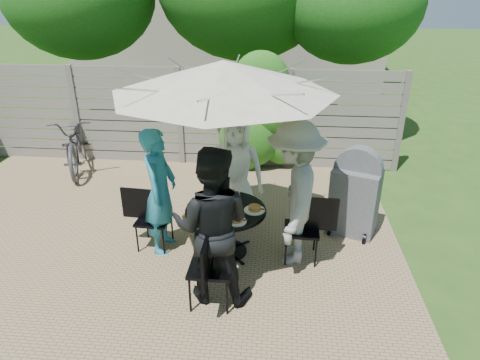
# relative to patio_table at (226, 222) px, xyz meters

# --- Properties ---
(backyard_envelope) EXTENTS (60.00, 60.00, 5.00)m
(backyard_envelope) POSITION_rel_patio_table_xyz_m (-1.13, 10.22, 2.15)
(backyard_envelope) COLOR #274C18
(backyard_envelope) RESTS_ON ground
(patio_table) EXTENTS (1.04, 1.04, 0.65)m
(patio_table) POSITION_rel_patio_table_xyz_m (0.00, 0.00, 0.00)
(patio_table) COLOR black
(patio_table) RESTS_ON ground
(umbrella) EXTENTS (2.65, 2.65, 2.46)m
(umbrella) POSITION_rel_patio_table_xyz_m (0.00, 0.00, 1.82)
(umbrella) COLOR silver
(umbrella) RESTS_ON ground
(chair_back) EXTENTS (0.43, 0.61, 0.83)m
(chair_back) POSITION_rel_patio_table_xyz_m (0.04, 0.96, -0.20)
(chair_back) COLOR black
(chair_back) RESTS_ON ground
(person_back) EXTENTS (0.83, 0.56, 1.64)m
(person_back) POSITION_rel_patio_table_xyz_m (0.04, 0.83, 0.36)
(person_back) COLOR white
(person_back) RESTS_ON ground
(chair_left) EXTENTS (0.63, 0.44, 0.85)m
(chair_left) POSITION_rel_patio_table_xyz_m (-0.96, 0.05, -0.20)
(chair_left) COLOR black
(chair_left) RESTS_ON ground
(person_left) EXTENTS (0.42, 0.62, 1.66)m
(person_left) POSITION_rel_patio_table_xyz_m (-0.83, 0.04, 0.37)
(person_left) COLOR teal
(person_left) RESTS_ON ground
(chair_front) EXTENTS (0.46, 0.69, 0.95)m
(chair_front) POSITION_rel_patio_table_xyz_m (-0.04, -0.96, -0.17)
(chair_front) COLOR black
(chair_front) RESTS_ON ground
(person_front) EXTENTS (0.90, 0.72, 1.78)m
(person_front) POSITION_rel_patio_table_xyz_m (-0.04, -0.83, 0.44)
(person_front) COLOR black
(person_front) RESTS_ON ground
(chair_right) EXTENTS (0.64, 0.43, 0.88)m
(chair_right) POSITION_rel_patio_table_xyz_m (0.96, -0.04, -0.19)
(chair_right) COLOR black
(chair_right) RESTS_ON ground
(person_right) EXTENTS (0.73, 1.21, 1.83)m
(person_right) POSITION_rel_patio_table_xyz_m (0.83, -0.04, 0.46)
(person_right) COLOR #999895
(person_right) RESTS_ON ground
(plate_back) EXTENTS (0.26, 0.26, 0.06)m
(plate_back) POSITION_rel_patio_table_xyz_m (0.02, 0.36, 0.22)
(plate_back) COLOR white
(plate_back) RESTS_ON patio_table
(plate_left) EXTENTS (0.26, 0.26, 0.06)m
(plate_left) POSITION_rel_patio_table_xyz_m (-0.36, 0.02, 0.22)
(plate_left) COLOR white
(plate_left) RESTS_ON patio_table
(plate_front) EXTENTS (0.26, 0.26, 0.06)m
(plate_front) POSITION_rel_patio_table_xyz_m (-0.02, -0.36, 0.22)
(plate_front) COLOR white
(plate_front) RESTS_ON patio_table
(plate_right) EXTENTS (0.26, 0.26, 0.06)m
(plate_right) POSITION_rel_patio_table_xyz_m (0.36, -0.02, 0.22)
(plate_right) COLOR white
(plate_right) RESTS_ON patio_table
(plate_extra) EXTENTS (0.24, 0.24, 0.06)m
(plate_extra) POSITION_rel_patio_table_xyz_m (0.17, -0.31, 0.22)
(plate_extra) COLOR white
(plate_extra) RESTS_ON patio_table
(glass_back) EXTENTS (0.07, 0.07, 0.14)m
(glass_back) POSITION_rel_patio_table_xyz_m (-0.09, 0.26, 0.27)
(glass_back) COLOR silver
(glass_back) RESTS_ON patio_table
(glass_left) EXTENTS (0.07, 0.07, 0.14)m
(glass_left) POSITION_rel_patio_table_xyz_m (-0.26, -0.09, 0.27)
(glass_left) COLOR silver
(glass_left) RESTS_ON patio_table
(glass_front) EXTENTS (0.07, 0.07, 0.14)m
(glass_front) POSITION_rel_patio_table_xyz_m (0.09, -0.26, 0.27)
(glass_front) COLOR silver
(glass_front) RESTS_ON patio_table
(syrup_jug) EXTENTS (0.09, 0.09, 0.16)m
(syrup_jug) POSITION_rel_patio_table_xyz_m (-0.06, 0.05, 0.28)
(syrup_jug) COLOR #59280C
(syrup_jug) RESTS_ON patio_table
(coffee_cup) EXTENTS (0.08, 0.08, 0.12)m
(coffee_cup) POSITION_rel_patio_table_xyz_m (0.11, 0.22, 0.26)
(coffee_cup) COLOR #C6B293
(coffee_cup) RESTS_ON patio_table
(bicycle) EXTENTS (1.34, 2.13, 1.06)m
(bicycle) POSITION_rel_patio_table_xyz_m (-3.11, 2.53, 0.07)
(bicycle) COLOR #333338
(bicycle) RESTS_ON ground
(bbq_grill) EXTENTS (0.75, 0.67, 1.27)m
(bbq_grill) POSITION_rel_patio_table_xyz_m (1.69, 0.69, 0.12)
(bbq_grill) COLOR #5D5D62
(bbq_grill) RESTS_ON ground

